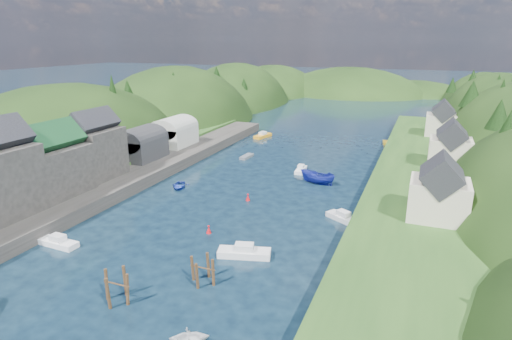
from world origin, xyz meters
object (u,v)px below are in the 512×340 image
at_px(piling_cluster_near, 117,289).
at_px(channel_buoy_far, 248,198).
at_px(channel_buoy_near, 209,230).
at_px(piling_cluster_far, 203,273).

xyz_separation_m(piling_cluster_near, channel_buoy_far, (1.08, 29.42, -0.84)).
bearing_deg(channel_buoy_near, piling_cluster_far, -64.84).
bearing_deg(channel_buoy_far, piling_cluster_near, -92.10).
distance_m(piling_cluster_near, piling_cluster_far, 8.46).
bearing_deg(piling_cluster_far, piling_cluster_near, -134.87).
xyz_separation_m(piling_cluster_far, channel_buoy_far, (-4.89, 23.43, -0.67)).
distance_m(piling_cluster_far, channel_buoy_near, 11.85).
xyz_separation_m(channel_buoy_near, channel_buoy_far, (0.14, 12.72, 0.00)).
height_order(piling_cluster_near, piling_cluster_far, piling_cluster_near).
distance_m(piling_cluster_near, channel_buoy_far, 29.45).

